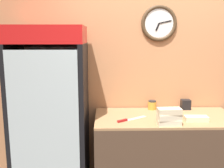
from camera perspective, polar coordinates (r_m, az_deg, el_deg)
The scene contains 10 objects.
wall_back at distance 3.29m, azimuth 10.26°, elevation 3.11°, with size 5.20×0.10×2.70m.
prep_counter at distance 3.15m, azimuth 11.25°, elevation -14.64°, with size 1.56×0.73×0.89m.
beverage_cooler at distance 3.00m, azimuth -13.04°, elevation -4.06°, with size 0.79×0.69×1.87m.
sandwich_stack_bottom at distance 2.71m, azimuth 12.29°, elevation -8.16°, with size 0.24×0.13×0.06m.
sandwich_stack_middle at distance 2.69m, azimuth 12.34°, elevation -6.98°, with size 0.24×0.14×0.06m.
sandwich_stack_top at distance 2.68m, azimuth 12.39°, elevation -5.79°, with size 0.24×0.13×0.06m.
sandwich_flat_left at distance 2.92m, azimuth 17.86°, elevation -7.17°, with size 0.24×0.11×0.05m.
chefs_knife at distance 2.80m, azimuth 3.50°, elevation -7.76°, with size 0.33×0.24×0.02m.
condiment_jar at distance 3.23m, azimuth 8.71°, elevation -4.54°, with size 0.10×0.10×0.11m.
napkin_dispenser at distance 3.31m, azimuth 15.73°, elevation -4.31°, with size 0.11×0.09×0.12m.
Camera 1 is at (-0.66, -1.86, 1.77)m, focal length 42.00 mm.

